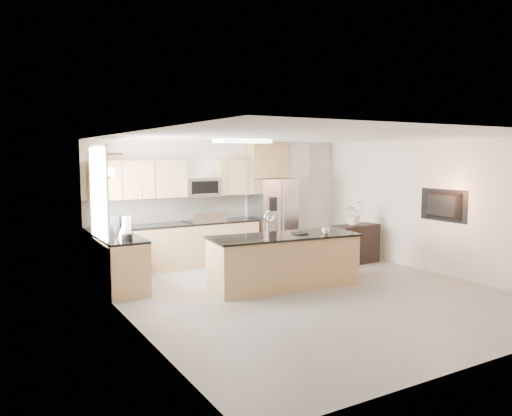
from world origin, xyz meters
TOP-DOWN VIEW (x-y plane):
  - floor at (0.00, 0.00)m, footprint 6.50×6.50m
  - ceiling at (0.00, 0.00)m, footprint 6.00×6.50m
  - wall_back at (0.00, 3.25)m, footprint 6.00×0.02m
  - wall_front at (0.00, -3.25)m, footprint 6.00×0.02m
  - wall_left at (-3.00, 0.00)m, footprint 0.02×6.50m
  - wall_right at (3.00, 0.00)m, footprint 0.02×6.50m
  - back_counter at (-1.23, 2.93)m, footprint 3.55×0.66m
  - left_counter at (-2.67, 1.85)m, footprint 0.66×1.50m
  - range at (-0.60, 2.92)m, footprint 0.76×0.64m
  - upper_cabinets at (-1.30, 3.09)m, footprint 3.50×0.33m
  - microwave at (-0.60, 3.04)m, footprint 0.76×0.40m
  - refrigerator at (1.06, 2.87)m, footprint 0.92×0.78m
  - partition_column at (1.82, 3.10)m, footprint 0.60×0.30m
  - window at (-2.98, 1.85)m, footprint 0.04×1.15m
  - shelf_lower at (-2.85, 1.95)m, footprint 0.30×1.20m
  - shelf_upper at (-2.85, 1.95)m, footprint 0.30×1.20m
  - ceiling_fixture at (-0.40, 1.60)m, footprint 1.00×0.50m
  - island at (-0.12, 0.61)m, footprint 2.72×1.21m
  - credenza at (2.28, 1.45)m, footprint 1.05×0.48m
  - cup at (0.58, 0.32)m, footprint 0.15×0.15m
  - platter at (0.20, 0.59)m, footprint 0.33×0.33m
  - blender at (-2.67, 1.32)m, footprint 0.18×0.18m
  - kettle at (-2.62, 1.73)m, footprint 0.20×0.20m
  - coffee_maker at (-2.69, 2.00)m, footprint 0.26×0.28m
  - bowl at (-2.85, 2.12)m, footprint 0.46×0.46m
  - flower_vase at (2.27, 1.50)m, footprint 0.73×0.64m
  - television at (2.91, -0.20)m, footprint 0.14×1.08m

SIDE VIEW (x-z plane):
  - floor at x=0.00m, z-range 0.00..0.00m
  - credenza at x=2.28m, z-range 0.00..0.83m
  - island at x=-0.12m, z-range -0.21..1.13m
  - left_counter at x=-2.67m, z-range 0.00..0.92m
  - back_counter at x=-1.23m, z-range -0.25..1.19m
  - range at x=-0.60m, z-range -0.10..1.04m
  - refrigerator at x=1.06m, z-range 0.00..1.78m
  - platter at x=0.20m, z-range 0.91..0.93m
  - cup at x=0.58m, z-range 0.91..1.02m
  - kettle at x=-2.62m, z-range 0.91..1.16m
  - coffee_maker at x=-2.69m, z-range 0.91..1.27m
  - blender at x=-2.67m, z-range 0.89..1.30m
  - flower_vase at x=2.27m, z-range 0.83..1.60m
  - wall_back at x=0.00m, z-range 0.00..2.60m
  - wall_front at x=0.00m, z-range 0.00..2.60m
  - wall_left at x=-3.00m, z-range 0.00..2.60m
  - wall_right at x=3.00m, z-range 0.00..2.60m
  - partition_column at x=1.82m, z-range 0.00..2.60m
  - television at x=2.91m, z-range 1.04..1.66m
  - microwave at x=-0.60m, z-range 1.43..1.83m
  - window at x=-2.98m, z-range 0.83..2.47m
  - upper_cabinets at x=-1.30m, z-range 1.45..2.20m
  - shelf_lower at x=-2.85m, z-range 1.93..1.97m
  - shelf_upper at x=-2.85m, z-range 2.30..2.34m
  - bowl at x=-2.85m, z-range 2.34..2.43m
  - ceiling_fixture at x=-0.40m, z-range 2.53..2.59m
  - ceiling at x=0.00m, z-range 2.59..2.61m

